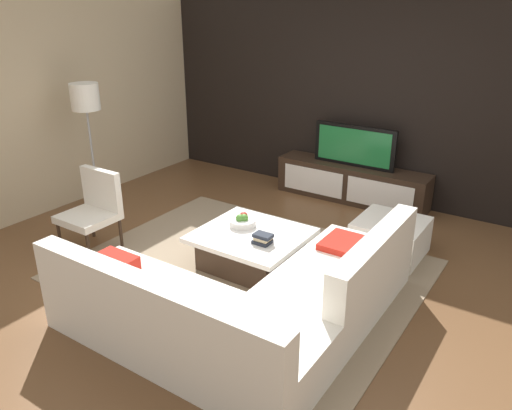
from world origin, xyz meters
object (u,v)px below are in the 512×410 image
object	(u,v)px
media_console	(351,183)
sectional_couch	(249,304)
television	(354,146)
coffee_table	(251,249)
floor_lamp	(86,104)
ottoman	(390,238)
accent_chair_near	(94,205)
fruit_bowl	(242,221)
book_stack	(263,239)

from	to	relation	value
media_console	sectional_couch	distance (m)	3.28
television	sectional_couch	bearing A→B (deg)	-80.97
coffee_table	floor_lamp	distance (m)	2.76
sectional_couch	coffee_table	distance (m)	1.12
television	ottoman	distance (m)	1.70
media_console	accent_chair_near	bearing A→B (deg)	-122.22
coffee_table	floor_lamp	xyz separation A→B (m)	(-2.48, 0.10, 1.21)
coffee_table	floor_lamp	size ratio (longest dim) A/B	0.64
floor_lamp	fruit_bowl	bearing A→B (deg)	0.05
media_console	coffee_table	size ratio (longest dim) A/B	1.95
television	sectional_couch	size ratio (longest dim) A/B	0.47
floor_lamp	fruit_bowl	xyz separation A→B (m)	(2.30, 0.00, -0.98)
television	accent_chair_near	world-z (taller)	television
television	floor_lamp	distance (m)	3.45
ottoman	book_stack	world-z (taller)	book_stack
coffee_table	book_stack	world-z (taller)	book_stack
media_console	accent_chair_near	size ratio (longest dim) A/B	2.40
media_console	coffee_table	bearing A→B (deg)	-92.49
television	book_stack	distance (m)	2.45
floor_lamp	book_stack	world-z (taller)	floor_lamp
coffee_table	fruit_bowl	size ratio (longest dim) A/B	3.82
accent_chair_near	coffee_table	bearing A→B (deg)	24.41
sectional_couch	fruit_bowl	xyz separation A→B (m)	(-0.80, 1.04, 0.16)
coffee_table	accent_chair_near	size ratio (longest dim) A/B	1.23
television	coffee_table	world-z (taller)	television
coffee_table	book_stack	bearing A→B (deg)	-29.66
media_console	book_stack	world-z (taller)	media_console
television	ottoman	xyz separation A→B (m)	(1.00, -1.25, -0.57)
accent_chair_near	fruit_bowl	distance (m)	1.66
accent_chair_near	book_stack	bearing A→B (deg)	18.93
accent_chair_near	floor_lamp	xyz separation A→B (m)	(-0.78, 0.66, 0.92)
media_console	ottoman	bearing A→B (deg)	-51.39
coffee_table	ottoman	distance (m)	1.52
television	accent_chair_near	distance (m)	3.39
sectional_couch	coffee_table	bearing A→B (deg)	123.21
book_stack	fruit_bowl	bearing A→B (deg)	150.42
media_console	floor_lamp	world-z (taller)	floor_lamp
sectional_couch	floor_lamp	size ratio (longest dim) A/B	1.46
fruit_bowl	book_stack	bearing A→B (deg)	-29.58
sectional_couch	fruit_bowl	size ratio (longest dim) A/B	8.65
media_console	television	distance (m)	0.52
ottoman	sectional_couch	bearing A→B (deg)	-103.72
television	sectional_couch	xyz separation A→B (m)	(0.51, -3.24, -0.50)
accent_chair_near	fruit_bowl	bearing A→B (deg)	29.73
accent_chair_near	fruit_bowl	size ratio (longest dim) A/B	3.11
sectional_couch	accent_chair_near	bearing A→B (deg)	170.79
television	floor_lamp	xyz separation A→B (m)	(-2.58, -2.20, 0.63)
media_console	television	world-z (taller)	television
media_console	book_stack	size ratio (longest dim) A/B	11.51
floor_lamp	ottoman	distance (m)	3.89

